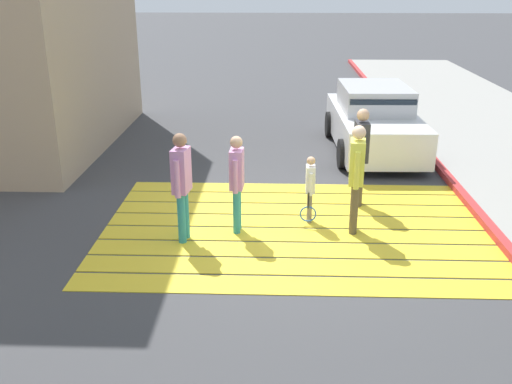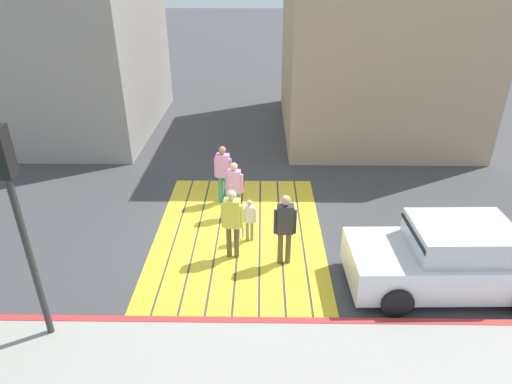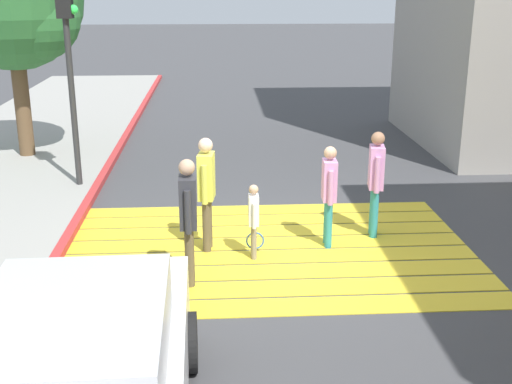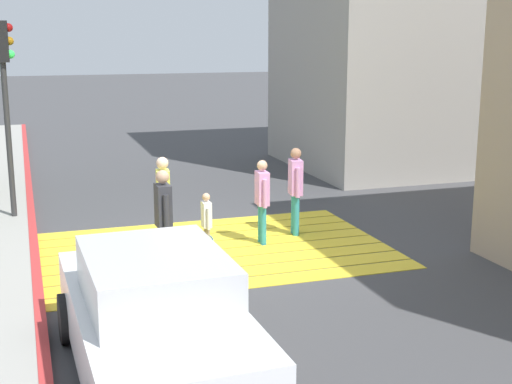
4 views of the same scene
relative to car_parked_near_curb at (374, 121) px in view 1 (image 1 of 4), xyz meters
name	(u,v)px [view 1 (image 1 of 4)]	position (x,y,z in m)	size (l,w,h in m)	color
ground_plane	(295,228)	(2.00, 4.66, -0.73)	(120.00, 120.00, 0.00)	#424244
crosswalk_stripes	(295,228)	(2.00, 4.66, -0.73)	(6.40, 4.35, 0.01)	yellow
curb_painted	(490,228)	(-1.25, 4.66, -0.67)	(0.16, 40.00, 0.13)	#BC3333
car_parked_near_curb	(374,121)	(0.00, 0.00, 0.00)	(2.06, 4.34, 1.57)	white
pedestrian_adult_lead	(237,177)	(2.96, 4.81, 0.22)	(0.23, 0.48, 1.64)	teal
pedestrian_adult_trailing	(361,150)	(0.81, 3.53, 0.32)	(0.24, 0.53, 1.81)	brown
pedestrian_adult_side	(182,180)	(3.79, 5.18, 0.30)	(0.28, 0.51, 1.78)	teal
pedestrian_teen_behind	(356,172)	(1.04, 4.75, 0.32)	(0.28, 0.52, 1.81)	brown
pedestrian_child_with_racket	(310,187)	(1.75, 4.38, -0.08)	(0.28, 0.37, 1.18)	gray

